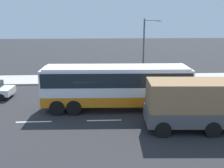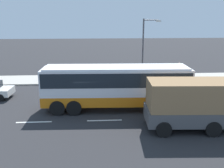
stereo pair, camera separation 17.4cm
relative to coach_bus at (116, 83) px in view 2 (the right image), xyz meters
name	(u,v)px [view 2 (the right image)]	position (x,y,z in m)	size (l,w,h in m)	color
ground_plane	(92,109)	(-1.85, 0.05, -2.07)	(120.00, 120.00, 0.00)	#28282B
sidewalk_curb	(93,79)	(-1.85, 9.34, -2.00)	(80.00, 4.00, 0.15)	#A8A399
lane_centreline	(34,122)	(-5.74, -2.20, -2.07)	(25.57, 0.16, 0.01)	white
coach_bus	(116,83)	(0.00, 0.00, 0.00)	(11.07, 2.92, 3.34)	orange
cargo_truck	(208,103)	(5.48, -3.86, -0.39)	(8.23, 3.00, 3.13)	red
pedestrian_near_curb	(179,69)	(7.86, 9.40, -0.96)	(0.32, 0.32, 1.67)	black
street_lamp	(145,46)	(3.57, 7.82, 1.85)	(1.84, 0.24, 6.51)	#47474C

